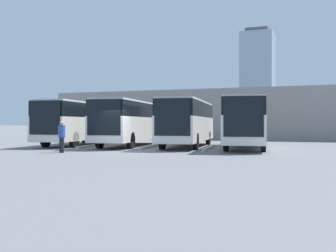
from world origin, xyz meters
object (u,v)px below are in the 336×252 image
bus_0 (246,121)px  pedestrian (62,136)px  bus_3 (80,122)px  bus_1 (188,121)px  bus_2 (130,121)px

bus_0 → pedestrian: size_ratio=6.31×
bus_0 → bus_3: bearing=-8.2°
bus_3 → pedestrian: bearing=107.1°
bus_0 → bus_1: bearing=-15.0°
bus_0 → bus_2: 8.67m
bus_1 → bus_2: bearing=-2.1°
bus_0 → bus_3: same height
pedestrian → bus_3: bearing=-28.8°
bus_1 → pedestrian: bearing=51.6°
bus_0 → pedestrian: bus_0 is taller
bus_3 → pedestrian: 8.82m
bus_1 → pedestrian: 9.82m
bus_1 → pedestrian: size_ratio=6.31×
bus_3 → bus_2: bearing=172.4°
bus_2 → pedestrian: 8.05m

